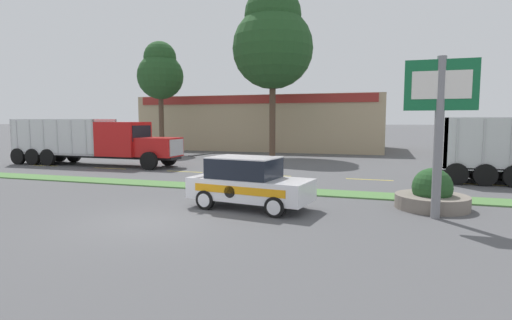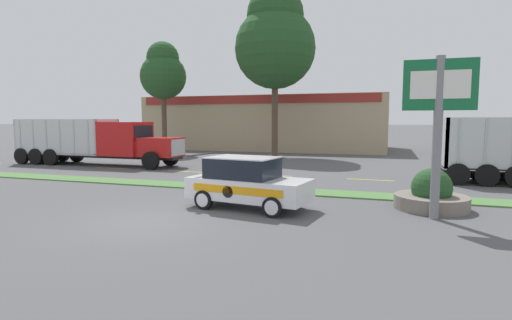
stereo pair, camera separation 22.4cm
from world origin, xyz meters
name	(u,v)px [view 1 (the left image)]	position (x,y,z in m)	size (l,w,h in m)	color
ground_plane	(152,222)	(0.00, 0.00, 0.00)	(600.00, 600.00, 0.00)	#515154
grass_verge	(229,188)	(0.00, 6.36, 0.03)	(120.00, 1.49, 0.06)	#517F42
centre_line_1	(44,166)	(-15.54, 11.10, 0.00)	(2.40, 0.14, 0.01)	yellow
centre_line_2	(110,168)	(-10.14, 11.10, 0.00)	(2.40, 0.14, 0.01)	yellow
centre_line_3	(185,172)	(-4.74, 11.10, 0.00)	(2.40, 0.14, 0.01)	yellow
centre_line_4	(270,175)	(0.66, 11.10, 0.00)	(2.40, 0.14, 0.01)	yellow
centre_line_5	(369,180)	(6.06, 11.10, 0.00)	(2.40, 0.14, 0.01)	yellow
centre_line_6	(485,185)	(11.46, 11.10, 0.00)	(2.40, 0.14, 0.01)	yellow
dump_truck_mid	(107,143)	(-11.27, 12.39, 1.55)	(12.53, 2.71, 3.20)	black
rally_car	(248,182)	(2.19, 2.74, 0.92)	(4.50, 2.47, 1.85)	white
store_sign_post	(440,108)	(8.32, 3.12, 3.49)	(2.12, 0.28, 5.06)	gray
stone_planter	(432,195)	(8.38, 4.61, 0.48)	(2.48, 2.48, 1.44)	slate
store_building_backdrop	(267,123)	(-5.76, 32.67, 2.79)	(25.24, 12.10, 5.58)	tan
tree_behind_centre	(273,40)	(-2.49, 23.00, 9.88)	(6.87, 6.87, 14.36)	brown
tree_behind_right	(160,72)	(-13.31, 22.85, 7.59)	(4.27, 4.27, 10.41)	brown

